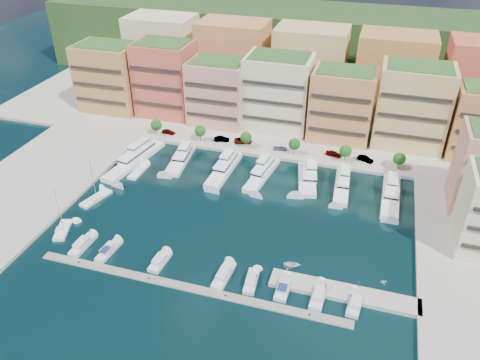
{
  "coord_description": "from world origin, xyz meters",
  "views": [
    {
      "loc": [
        29.44,
        -96.88,
        74.64
      ],
      "look_at": [
        -1.81,
        6.31,
        6.0
      ],
      "focal_mm": 35.0,
      "sensor_mm": 36.0,
      "label": 1
    }
  ],
  "objects": [
    {
      "name": "ground",
      "position": [
        0.0,
        0.0,
        0.0
      ],
      "size": [
        400.0,
        400.0,
        0.0
      ],
      "primitive_type": "plane",
      "color": "black",
      "rests_on": "ground"
    },
    {
      "name": "north_quay",
      "position": [
        0.0,
        62.0,
        0.0
      ],
      "size": [
        220.0,
        64.0,
        2.0
      ],
      "primitive_type": "cube",
      "color": "#9E998E",
      "rests_on": "ground"
    },
    {
      "name": "west_quay",
      "position": [
        -62.0,
        -8.0,
        0.0
      ],
      "size": [
        34.0,
        76.0,
        2.0
      ],
      "primitive_type": "cube",
      "color": "#9E998E",
      "rests_on": "ground"
    },
    {
      "name": "hillside",
      "position": [
        0.0,
        110.0,
        0.0
      ],
      "size": [
        240.0,
        40.0,
        58.0
      ],
      "primitive_type": "cube",
      "color": "#1F3314",
      "rests_on": "ground"
    },
    {
      "name": "south_pontoon",
      "position": [
        -3.0,
        -30.0,
        0.0
      ],
      "size": [
        72.0,
        2.2,
        0.35
      ],
      "primitive_type": "cube",
      "color": "gray",
      "rests_on": "ground"
    },
    {
      "name": "finger_pier",
      "position": [
        30.0,
        -22.0,
        0.0
      ],
      "size": [
        32.0,
        5.0,
        2.0
      ],
      "primitive_type": "cube",
      "color": "#9E998E",
      "rests_on": "ground"
    },
    {
      "name": "apartment_0",
      "position": [
        -66.0,
        49.99,
        13.31
      ],
      "size": [
        22.0,
        16.5,
        24.8
      ],
      "color": "#BA7E44",
      "rests_on": "north_quay"
    },
    {
      "name": "apartment_1",
      "position": [
        -44.0,
        51.99,
        14.31
      ],
      "size": [
        20.0,
        16.5,
        26.8
      ],
      "color": "#C55441",
      "rests_on": "north_quay"
    },
    {
      "name": "apartment_2",
      "position": [
        -23.0,
        49.99,
        12.31
      ],
      "size": [
        20.0,
        15.5,
        22.8
      ],
      "color": "tan",
      "rests_on": "north_quay"
    },
    {
      "name": "apartment_3",
      "position": [
        -2.0,
        51.99,
        13.81
      ],
      "size": [
        22.0,
        16.5,
        25.8
      ],
      "color": "beige",
      "rests_on": "north_quay"
    },
    {
      "name": "apartment_4",
      "position": [
        20.0,
        49.99,
        12.81
      ],
      "size": [
        20.0,
        15.5,
        23.8
      ],
      "color": "tan",
      "rests_on": "north_quay"
    },
    {
      "name": "apartment_5",
      "position": [
        42.0,
        51.99,
        14.31
      ],
      "size": [
        22.0,
        16.5,
        26.8
      ],
      "color": "#DAC673",
      "rests_on": "north_quay"
    },
    {
      "name": "backblock_0",
      "position": [
        -55.0,
        74.0,
        16.0
      ],
      "size": [
        26.0,
        18.0,
        30.0
      ],
      "primitive_type": "cube",
      "color": "beige",
      "rests_on": "north_quay"
    },
    {
      "name": "backblock_1",
      "position": [
        -25.0,
        74.0,
        16.0
      ],
      "size": [
        26.0,
        18.0,
        30.0
      ],
      "primitive_type": "cube",
      "color": "tan",
      "rests_on": "north_quay"
    },
    {
      "name": "backblock_2",
      "position": [
        5.0,
        74.0,
        16.0
      ],
      "size": [
        26.0,
        18.0,
        30.0
      ],
      "primitive_type": "cube",
      "color": "#DAC673",
      "rests_on": "north_quay"
    },
    {
      "name": "backblock_3",
      "position": [
        35.0,
        74.0,
        16.0
      ],
      "size": [
        26.0,
        18.0,
        30.0
      ],
      "primitive_type": "cube",
      "color": "#BA7E44",
      "rests_on": "north_quay"
    },
    {
      "name": "tree_0",
      "position": [
        -40.0,
        33.5,
        4.74
      ],
      "size": [
        3.8,
        3.8,
        5.65
      ],
      "color": "#473323",
      "rests_on": "north_quay"
    },
    {
      "name": "tree_1",
      "position": [
        -24.0,
        33.5,
        4.74
      ],
      "size": [
        3.8,
        3.8,
        5.65
      ],
      "color": "#473323",
      "rests_on": "north_quay"
    },
    {
      "name": "tree_2",
      "position": [
        -8.0,
        33.5,
        4.74
      ],
      "size": [
        3.8,
        3.8,
        5.65
      ],
      "color": "#473323",
      "rests_on": "north_quay"
    },
    {
      "name": "tree_3",
      "position": [
        8.0,
        33.5,
        4.74
      ],
      "size": [
        3.8,
        3.8,
        5.65
      ],
      "color": "#473323",
      "rests_on": "north_quay"
    },
    {
      "name": "tree_4",
      "position": [
        24.0,
        33.5,
        4.74
      ],
      "size": [
        3.8,
        3.8,
        5.65
      ],
      "color": "#473323",
      "rests_on": "north_quay"
    },
    {
      "name": "tree_5",
      "position": [
        40.0,
        33.5,
        4.74
      ],
      "size": [
        3.8,
        3.8,
        5.65
      ],
      "color": "#473323",
      "rests_on": "north_quay"
    },
    {
      "name": "lamppost_0",
      "position": [
        -36.0,
        31.2,
        3.83
      ],
      "size": [
        0.3,
        0.3,
        4.2
      ],
      "color": "black",
      "rests_on": "north_quay"
    },
    {
      "name": "lamppost_1",
      "position": [
        -18.0,
        31.2,
        3.83
      ],
      "size": [
        0.3,
        0.3,
        4.2
      ],
      "color": "black",
      "rests_on": "north_quay"
    },
    {
      "name": "lamppost_2",
      "position": [
        0.0,
        31.2,
        3.83
      ],
      "size": [
        0.3,
        0.3,
        4.2
      ],
      "color": "black",
      "rests_on": "north_quay"
    },
    {
      "name": "lamppost_3",
      "position": [
        18.0,
        31.2,
        3.83
      ],
      "size": [
        0.3,
        0.3,
        4.2
      ],
      "color": "black",
      "rests_on": "north_quay"
    },
    {
      "name": "lamppost_4",
      "position": [
        36.0,
        31.2,
        3.83
      ],
      "size": [
        0.3,
        0.3,
        4.2
      ],
      "color": "black",
      "rests_on": "north_quay"
    },
    {
      "name": "yacht_0",
      "position": [
        -39.28,
        16.55,
        1.21
      ],
      "size": [
        8.89,
        27.56,
        7.3
      ],
      "color": "white",
      "rests_on": "ground"
    },
    {
      "name": "yacht_1",
      "position": [
        -25.62,
        20.51,
        1.09
      ],
      "size": [
        6.58,
        18.82,
        7.3
      ],
      "color": "white",
      "rests_on": "ground"
    },
    {
      "name": "yacht_2",
      "position": [
        -10.56,
        19.14,
        1.21
      ],
      "size": [
        5.52,
        21.7,
        7.3
      ],
      "color": "white",
      "rests_on": "ground"
    },
    {
      "name": "yacht_3",
      "position": [
        1.25,
        19.67,
        1.21
      ],
      "size": [
        6.74,
        20.72,
        7.3
      ],
      "color": "white",
      "rests_on": "ground"
    },
    {
      "name": "yacht_4",
      "position": [
        14.62,
        20.81,
        1.09
      ],
      "size": [
        8.33,
        18.42,
        7.3
      ],
      "color": "white",
      "rests_on": "ground"
    },
    {
      "name": "yacht_5",
      "position": [
        24.92,
        20.28,
        1.21
      ],
      "size": [
        5.04,
        19.23,
        7.3
      ],
      "color": "white",
      "rests_on": "ground"
    },
    {
      "name": "yacht_6",
      "position": [
        38.55,
        19.14,
        1.21
      ],
      "size": [
        4.88,
        21.57,
        7.3
      ],
      "color": "white",
      "rests_on": "ground"
    },
    {
      "name": "cruiser_0",
      "position": [
        -32.32,
        -24.59,
        0.55
      ],
      "size": [
        2.98,
        8.55,
        2.55
      ],
      "color": "silver",
      "rests_on": "ground"
    },
    {
      "name": "cruiser_1",
      "position": [
        -25.2,
        -24.61,
        0.57
      ],
      "size": [
        3.05,
        8.68,
        2.66
      ],
      "color": "silver",
      "rests_on": "ground"
    },
    {
      "name": "cruiser_3",
      "position": [
        -11.86,
        -24.58,
        0.55
      ],
      "size": [
        3.17,
        7.42,
        2.55
      ],
      "color": "silver",
      "rests_on": "ground"
    },
    {
      "name": "cruiser_5",
      "position": [
        3.73,
        -24.6,
        0.55
      ],
      "size": [
        3.29,
        9.05,
        2.55
      ],
      "color": "silver",
      "rests_on": "ground"
    },
    {
      "name": "cruiser_6",
      "position": [
        10.14,
        -24.58,
        0.55
      ],
      "size": [
        3.07,
        7.74,
        2.55
      ],
      "color": "silver",
      "rests_on": "ground"
    },
    {
      "name": "cruiser_7",
      "position": [
        17.36,
        -24.6,
        0.57
      ],
      "size": [
        2.82,
        7.5,
        2.66
      ],
      "color": "silver",
      "rests_on": "ground"
    },
    {
      "name": "cruiser_8",
      "position": [
        24.99,
        -24.59,
        0.55
      ],
      "size": [
        3.08,
        8.27,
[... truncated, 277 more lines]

